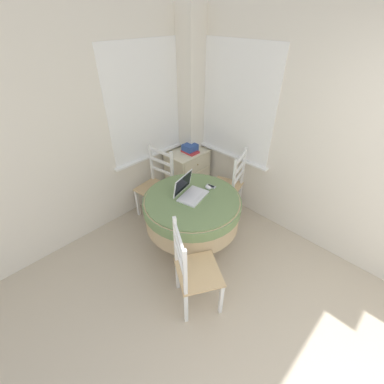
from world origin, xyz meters
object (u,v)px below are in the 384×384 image
dining_chair_near_back_window (157,186)px  round_dining_table (192,209)px  laptop (190,192)px  computer_mouse (208,187)px  corner_cabinet (188,172)px  storage_box (190,148)px  dining_chair_near_right_window (228,186)px  book_on_cabinet (190,152)px  cell_phone (211,186)px  dining_chair_camera_near (194,271)px

dining_chair_near_back_window → round_dining_table: bearing=-97.0°
laptop → computer_mouse: bearing=-14.5°
round_dining_table → corner_cabinet: 1.17m
computer_mouse → storage_box: bearing=57.5°
dining_chair_near_right_window → book_on_cabinet: 0.79m
cell_phone → storage_box: 0.97m
dining_chair_near_right_window → corner_cabinet: (-0.02, 0.79, -0.10)m
round_dining_table → corner_cabinet: size_ratio=1.54×
cell_phone → computer_mouse: bearing=-172.9°
round_dining_table → dining_chair_near_right_window: (0.79, 0.08, -0.10)m
round_dining_table → dining_chair_near_back_window: (0.10, 0.79, -0.10)m
cell_phone → dining_chair_near_right_window: size_ratio=0.13×
book_on_cabinet → dining_chair_near_right_window: bearing=-89.5°
cell_phone → round_dining_table: bearing=179.8°
cell_phone → corner_cabinet: cell_phone is taller
dining_chair_camera_near → dining_chair_near_back_window: bearing=64.5°
round_dining_table → laptop: bearing=73.8°
cell_phone → dining_chair_near_back_window: dining_chair_near_back_window is taller
dining_chair_near_right_window → corner_cabinet: bearing=91.5°
computer_mouse → dining_chair_near_back_window: bearing=101.8°
round_dining_table → storage_box: storage_box is taller
laptop → corner_cabinet: laptop is taller
round_dining_table → cell_phone: cell_phone is taller
dining_chair_near_back_window → cell_phone: bearing=-74.3°
dining_chair_near_back_window → corner_cabinet: dining_chair_near_back_window is taller
dining_chair_near_back_window → computer_mouse: bearing=-78.2°
round_dining_table → storage_box: bearing=46.3°
round_dining_table → storage_box: (0.80, 0.84, 0.22)m
dining_chair_near_right_window → book_on_cabinet: bearing=90.5°
computer_mouse → dining_chair_camera_near: dining_chair_camera_near is taller
dining_chair_near_back_window → dining_chair_camera_near: size_ratio=1.00×
corner_cabinet → dining_chair_near_back_window: bearing=-173.8°
dining_chair_near_right_window → storage_box: (0.01, 0.76, 0.32)m
round_dining_table → computer_mouse: bearing=-1.7°
round_dining_table → storage_box: size_ratio=5.79×
dining_chair_near_right_window → storage_box: dining_chair_near_right_window is taller
dining_chair_camera_near → book_on_cabinet: 1.94m
computer_mouse → dining_chair_camera_near: 1.03m
dining_chair_camera_near → dining_chair_near_right_window: bearing=25.7°
storage_box → book_on_cabinet: size_ratio=0.83×
dining_chair_near_right_window → storage_box: 0.82m
storage_box → dining_chair_camera_near: bearing=-133.9°
dining_chair_camera_near → book_on_cabinet: (1.34, 1.39, 0.27)m
dining_chair_near_back_window → dining_chair_near_right_window: same height
laptop → cell_phone: bearing=-10.6°
round_dining_table → dining_chair_camera_near: dining_chair_camera_near is taller
dining_chair_near_back_window → storage_box: 0.77m
cell_phone → dining_chair_near_right_window: dining_chair_near_right_window is taller
laptop → computer_mouse: size_ratio=4.82×
cell_phone → dining_chair_camera_near: 1.08m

